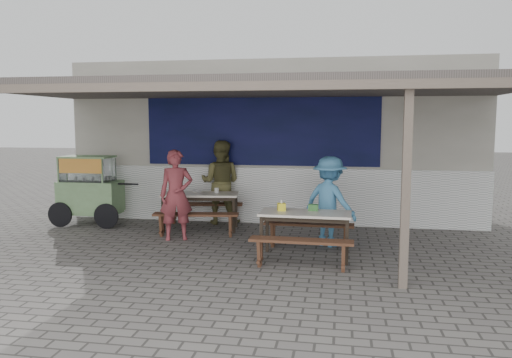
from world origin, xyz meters
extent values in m
plane|color=#5F5B56|center=(0.00, 0.00, 0.00)|extent=(60.00, 60.00, 0.00)
cube|color=#BBB5A8|center=(0.00, 3.60, 1.75)|extent=(9.00, 1.20, 3.50)
cube|color=white|center=(0.00, 2.97, 0.60)|extent=(9.00, 0.10, 1.20)
cube|color=#10114E|center=(-0.20, 2.98, 2.05)|extent=(5.00, 0.03, 1.60)
cube|color=#504945|center=(0.00, 1.00, 2.75)|extent=(9.00, 4.20, 0.12)
cube|color=#6E5F53|center=(0.00, -1.05, 2.65)|extent=(9.00, 0.12, 0.12)
cube|color=#6E5F53|center=(2.35, -0.90, 1.35)|extent=(0.11, 0.11, 2.70)
cube|color=white|center=(-1.28, 2.05, 0.73)|extent=(1.60, 0.87, 0.04)
cube|color=black|center=(-1.28, 2.05, 0.67)|extent=(1.49, 0.75, 0.06)
cube|color=black|center=(-1.93, 1.68, 0.35)|extent=(0.05, 0.05, 0.71)
cube|color=black|center=(-0.54, 1.88, 0.35)|extent=(0.05, 0.05, 0.71)
cube|color=black|center=(-2.01, 2.22, 0.35)|extent=(0.05, 0.05, 0.71)
cube|color=black|center=(-0.62, 2.41, 0.35)|extent=(0.05, 0.05, 0.71)
cube|color=brown|center=(-1.20, 1.46, 0.43)|extent=(1.64, 0.50, 0.04)
cube|color=brown|center=(-1.85, 1.37, 0.21)|extent=(0.09, 0.28, 0.41)
cube|color=brown|center=(-0.54, 1.55, 0.21)|extent=(0.09, 0.28, 0.41)
cube|color=brown|center=(-1.36, 2.64, 0.43)|extent=(1.64, 0.50, 0.04)
cube|color=brown|center=(-2.01, 2.55, 0.21)|extent=(0.09, 0.28, 0.41)
cube|color=brown|center=(-0.70, 2.73, 0.21)|extent=(0.09, 0.28, 0.41)
cube|color=white|center=(0.97, 0.32, 0.73)|extent=(1.46, 0.69, 0.04)
cube|color=black|center=(0.97, 0.32, 0.67)|extent=(1.36, 0.59, 0.06)
cube|color=black|center=(0.30, 0.06, 0.35)|extent=(0.05, 0.05, 0.71)
cube|color=black|center=(1.62, 0.03, 0.35)|extent=(0.05, 0.05, 0.71)
cube|color=black|center=(0.31, 0.60, 0.35)|extent=(0.05, 0.05, 0.71)
cube|color=black|center=(1.64, 0.57, 0.35)|extent=(0.05, 0.05, 0.71)
cube|color=brown|center=(0.95, -0.29, 0.43)|extent=(1.55, 0.32, 0.04)
cube|color=brown|center=(0.33, -0.28, 0.21)|extent=(0.06, 0.28, 0.41)
cube|color=brown|center=(1.57, -0.31, 0.21)|extent=(0.06, 0.28, 0.41)
cube|color=brown|center=(0.98, 0.93, 0.43)|extent=(1.55, 0.32, 0.04)
cube|color=brown|center=(0.36, 0.94, 0.21)|extent=(0.06, 0.28, 0.41)
cube|color=brown|center=(1.60, 0.91, 0.21)|extent=(0.06, 0.28, 0.41)
cube|color=#749E69|center=(-3.72, 2.17, 0.61)|extent=(1.26, 0.66, 0.65)
cube|color=#749E69|center=(-3.72, 2.17, 0.26)|extent=(1.22, 0.62, 0.05)
cylinder|color=black|center=(-4.23, 1.81, 0.26)|extent=(0.52, 0.05, 0.52)
cylinder|color=black|center=(-3.20, 1.82, 0.26)|extent=(0.52, 0.05, 0.52)
cube|color=silver|center=(-3.77, 2.17, 1.19)|extent=(1.03, 0.57, 0.51)
cube|color=#749E69|center=(-3.77, 2.17, 1.45)|extent=(1.07, 0.60, 0.04)
cube|color=#EB5537|center=(-3.76, 1.87, 1.28)|extent=(0.93, 0.02, 0.30)
cylinder|color=black|center=(-2.97, 2.17, 0.89)|extent=(0.65, 0.04, 0.04)
imported|color=brown|center=(-1.48, 1.19, 0.84)|extent=(0.71, 0.59, 1.67)
imported|color=brown|center=(-1.03, 2.75, 0.89)|extent=(0.88, 0.69, 1.79)
imported|color=teal|center=(1.32, 1.19, 0.79)|extent=(1.18, 1.05, 1.58)
cube|color=yellow|center=(0.57, 0.39, 0.81)|extent=(0.15, 0.15, 0.12)
cube|color=#31682E|center=(1.08, 0.48, 0.80)|extent=(0.16, 0.11, 0.10)
cylinder|color=silver|center=(-0.97, 2.20, 0.80)|extent=(0.09, 0.09, 0.10)
imported|color=white|center=(-1.36, 2.16, 0.77)|extent=(0.24, 0.24, 0.05)
camera|label=1|loc=(1.53, -7.54, 2.20)|focal=35.00mm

